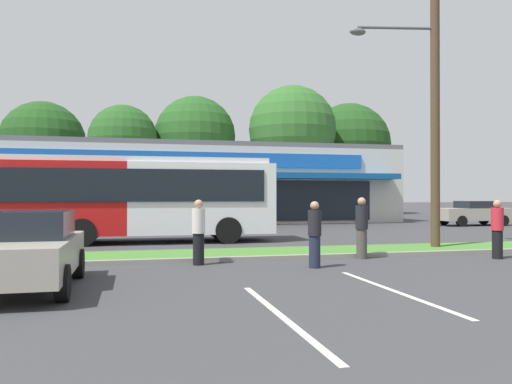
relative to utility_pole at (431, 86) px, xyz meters
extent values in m
cube|color=#427A2D|center=(-5.28, -0.01, -5.41)|extent=(56.00, 2.20, 0.12)
cube|color=gray|center=(-5.28, -1.23, -5.41)|extent=(56.00, 0.24, 0.12)
cube|color=silver|center=(-7.44, -7.75, -5.46)|extent=(0.12, 4.80, 0.01)
cube|color=silver|center=(-4.79, -6.33, -5.46)|extent=(0.12, 4.80, 0.01)
cube|color=beige|center=(-7.53, 22.31, -3.01)|extent=(31.21, 12.43, 4.91)
cube|color=black|center=(-7.53, 16.05, -3.99)|extent=(26.22, 0.08, 2.55)
cube|color=#0F4C8C|center=(-7.53, 15.39, -2.42)|extent=(29.34, 1.40, 0.35)
cube|color=#1959AD|center=(-7.53, 16.01, -1.44)|extent=(24.97, 0.16, 0.88)
cube|color=slate|center=(-7.53, 22.31, -0.41)|extent=(31.21, 12.43, 0.30)
cylinder|color=#473323|center=(-17.34, 33.07, -3.64)|extent=(0.44, 0.44, 3.65)
sphere|color=#1E4719|center=(-17.34, 33.07, 0.93)|extent=(7.34, 7.34, 7.34)
cylinder|color=#473323|center=(-10.44, 28.97, -3.29)|extent=(0.44, 0.44, 4.34)
sphere|color=#23511E|center=(-10.44, 28.97, 1.03)|extent=(5.73, 5.73, 5.73)
cylinder|color=#473323|center=(-4.28, 30.23, -3.30)|extent=(0.44, 0.44, 4.33)
sphere|color=#23511E|center=(-4.28, 30.23, 1.54)|extent=(7.14, 7.14, 7.14)
cylinder|color=#473323|center=(4.13, 28.31, -3.09)|extent=(0.44, 0.44, 4.76)
sphere|color=#2D6026|center=(4.13, 28.31, 2.20)|extent=(7.74, 7.74, 7.74)
cylinder|color=#473323|center=(11.06, 31.88, -3.59)|extent=(0.44, 0.44, 3.75)
sphere|color=#1E4719|center=(11.06, 31.88, 1.34)|extent=(8.14, 8.14, 8.14)
cylinder|color=#4C3826|center=(0.14, -0.03, -0.35)|extent=(0.30, 0.30, 10.24)
cylinder|color=#59595B|center=(-1.14, 0.21, 1.90)|extent=(2.57, 0.58, 0.10)
ellipsoid|color=#59595B|center=(-2.42, 0.45, 1.75)|extent=(0.56, 0.32, 0.24)
cube|color=#B71414|center=(-13.19, 5.14, -3.77)|extent=(6.81, 2.65, 2.70)
cube|color=silver|center=(-7.03, 5.04, -3.77)|extent=(5.58, 2.63, 2.70)
cube|color=silver|center=(-10.42, 5.09, -2.32)|extent=(11.86, 2.47, 0.20)
cube|color=black|center=(-10.44, 3.79, -3.28)|extent=(11.33, 0.23, 1.19)
cube|color=black|center=(-4.23, 5.00, -3.44)|extent=(0.09, 2.17, 1.51)
cylinder|color=black|center=(-6.09, 6.20, -4.97)|extent=(1.00, 0.31, 1.00)
cylinder|color=black|center=(-6.13, 3.86, -4.97)|extent=(1.00, 0.31, 1.00)
cylinder|color=black|center=(-11.33, 6.28, -4.97)|extent=(1.00, 0.31, 1.00)
cylinder|color=black|center=(-11.36, 3.93, -4.97)|extent=(1.00, 0.31, 1.00)
cube|color=brown|center=(-12.60, -2.01, -5.02)|extent=(1.60, 0.45, 0.06)
cube|color=brown|center=(-12.60, -2.20, -4.74)|extent=(1.60, 0.06, 0.44)
cube|color=#333338|center=(-11.99, -2.01, -5.24)|extent=(0.08, 0.36, 0.45)
cube|color=#9E998C|center=(-11.62, -4.60, -4.81)|extent=(1.74, 4.19, 0.67)
cube|color=black|center=(-11.62, -4.39, -4.22)|extent=(1.53, 1.89, 0.53)
cylinder|color=black|center=(-10.79, -5.90, -5.15)|extent=(0.22, 0.64, 0.64)
cylinder|color=black|center=(-10.79, -3.30, -5.15)|extent=(0.22, 0.64, 0.64)
cube|color=#9E998C|center=(10.37, 11.92, -4.78)|extent=(4.54, 1.85, 0.72)
cube|color=black|center=(10.59, 11.92, -4.20)|extent=(2.04, 1.63, 0.43)
cylinder|color=black|center=(8.96, 11.04, -5.15)|extent=(0.64, 0.22, 0.64)
cylinder|color=black|center=(8.96, 12.80, -5.15)|extent=(0.64, 0.22, 0.64)
cylinder|color=black|center=(11.77, 11.04, -5.15)|extent=(0.64, 0.22, 0.64)
cylinder|color=black|center=(11.77, 12.80, -5.15)|extent=(0.64, 0.22, 0.64)
cube|color=slate|center=(-8.17, 11.50, -4.82)|extent=(4.73, 1.79, 0.66)
cube|color=black|center=(-7.93, 11.50, -4.28)|extent=(2.13, 1.58, 0.42)
cylinder|color=black|center=(-9.63, 10.64, -5.15)|extent=(0.64, 0.22, 0.64)
cylinder|color=black|center=(-9.63, 12.35, -5.15)|extent=(0.64, 0.22, 0.64)
cylinder|color=black|center=(-6.70, 10.64, -5.15)|extent=(0.64, 0.22, 0.64)
cylinder|color=black|center=(-6.70, 12.35, -5.15)|extent=(0.64, 0.22, 0.64)
cylinder|color=black|center=(0.55, -2.50, -5.06)|extent=(0.29, 0.29, 0.82)
cylinder|color=red|center=(0.55, -2.50, -4.33)|extent=(0.34, 0.34, 0.65)
sphere|color=tan|center=(0.55, -2.50, -3.89)|extent=(0.22, 0.22, 0.22)
cylinder|color=#47423D|center=(-3.23, -1.57, -5.04)|extent=(0.30, 0.30, 0.85)
cylinder|color=black|center=(-3.23, -1.57, -4.28)|extent=(0.35, 0.35, 0.67)
sphere|color=tan|center=(-3.23, -1.57, -3.82)|extent=(0.23, 0.23, 0.23)
cylinder|color=black|center=(-7.95, -1.81, -5.05)|extent=(0.29, 0.29, 0.83)
cylinder|color=silver|center=(-7.95, -1.81, -4.31)|extent=(0.34, 0.34, 0.65)
sphere|color=tan|center=(-7.95, -1.81, -3.87)|extent=(0.23, 0.23, 0.23)
cylinder|color=#1E2338|center=(-5.19, -3.03, -5.06)|extent=(0.29, 0.29, 0.81)
cylinder|color=black|center=(-5.19, -3.03, -4.34)|extent=(0.34, 0.34, 0.64)
sphere|color=tan|center=(-5.19, -3.03, -3.91)|extent=(0.22, 0.22, 0.22)
camera|label=1|loc=(-9.62, -15.23, -3.65)|focal=36.13mm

